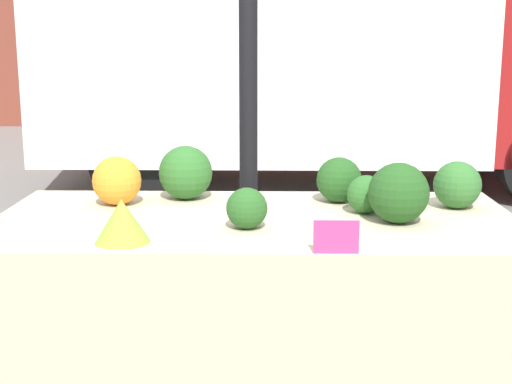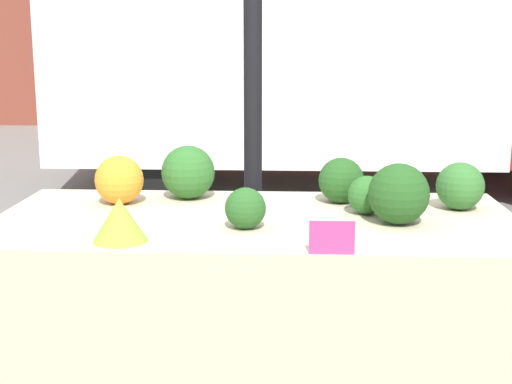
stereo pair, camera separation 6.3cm
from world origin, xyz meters
name	(u,v)px [view 1 (the left image)]	position (x,y,z in m)	size (l,w,h in m)	color
tent_pole	(248,51)	(-0.04, 0.58, 1.37)	(0.07, 0.07, 2.74)	black
parked_truck	(306,45)	(0.39, 4.89, 1.38)	(5.19, 2.18, 2.56)	white
market_table	(256,262)	(0.00, -0.06, 0.75)	(1.62, 0.79, 0.87)	beige
orange_cauliflower	(117,181)	(-0.46, 0.17, 0.95)	(0.16, 0.16, 0.16)	orange
romanesco_head	(122,221)	(-0.35, -0.29, 0.93)	(0.15, 0.15, 0.12)	#93B238
broccoli_head_0	(399,193)	(0.43, -0.06, 0.96)	(0.18, 0.18, 0.18)	#23511E
broccoli_head_1	(457,185)	(0.65, 0.14, 0.95)	(0.15, 0.15, 0.15)	#336B2D
broccoli_head_2	(247,208)	(-0.02, -0.13, 0.93)	(0.12, 0.12, 0.12)	#285B23
broccoli_head_3	(186,173)	(-0.25, 0.26, 0.97)	(0.18, 0.18, 0.18)	#2D6628
broccoli_head_4	(366,194)	(0.35, 0.06, 0.93)	(0.12, 0.12, 0.12)	#2D6628
broccoli_head_5	(339,180)	(0.28, 0.22, 0.95)	(0.15, 0.15, 0.15)	#23511E
price_sign	(336,237)	(0.21, -0.38, 0.92)	(0.12, 0.01, 0.09)	#E53D84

